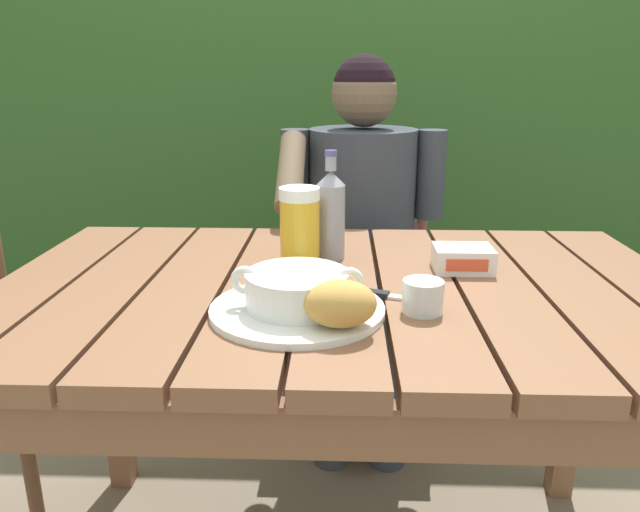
# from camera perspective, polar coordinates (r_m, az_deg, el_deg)

# --- Properties ---
(dining_table) EXTENTS (1.34, 0.82, 0.76)m
(dining_table) POSITION_cam_1_polar(r_m,az_deg,el_deg) (1.19, 1.85, -6.99)
(dining_table) COLOR brown
(dining_table) RESTS_ON ground_plane
(hedge_backdrop) EXTENTS (3.93, 0.81, 2.07)m
(hedge_backdrop) POSITION_cam_1_polar(r_m,az_deg,el_deg) (2.88, 3.53, 14.03)
(hedge_backdrop) COLOR #315A26
(hedge_backdrop) RESTS_ON ground_plane
(chair_near_diner) EXTENTS (0.49, 0.43, 0.96)m
(chair_near_diner) POSITION_cam_1_polar(r_m,az_deg,el_deg) (2.06, 3.67, -2.24)
(chair_near_diner) COLOR brown
(chair_near_diner) RESTS_ON ground_plane
(person_eating) EXTENTS (0.48, 0.47, 1.20)m
(person_eating) POSITION_cam_1_polar(r_m,az_deg,el_deg) (1.80, 3.88, 2.83)
(person_eating) COLOR #363B44
(person_eating) RESTS_ON ground_plane
(serving_plate) EXTENTS (0.30, 0.30, 0.01)m
(serving_plate) POSITION_cam_1_polar(r_m,az_deg,el_deg) (1.01, -2.26, -5.10)
(serving_plate) COLOR white
(serving_plate) RESTS_ON dining_table
(soup_bowl) EXTENTS (0.22, 0.17, 0.07)m
(soup_bowl) POSITION_cam_1_polar(r_m,az_deg,el_deg) (1.00, -2.29, -3.11)
(soup_bowl) COLOR white
(soup_bowl) RESTS_ON serving_plate
(bread_roll) EXTENTS (0.12, 0.09, 0.07)m
(bread_roll) POSITION_cam_1_polar(r_m,az_deg,el_deg) (0.92, 1.60, -4.57)
(bread_roll) COLOR gold
(bread_roll) RESTS_ON serving_plate
(beer_glass) EXTENTS (0.08, 0.08, 0.17)m
(beer_glass) POSITION_cam_1_polar(r_m,az_deg,el_deg) (1.24, -2.02, 2.79)
(beer_glass) COLOR gold
(beer_glass) RESTS_ON dining_table
(beer_bottle) EXTENTS (0.06, 0.06, 0.23)m
(beer_bottle) POSITION_cam_1_polar(r_m,az_deg,el_deg) (1.29, 0.95, 4.10)
(beer_bottle) COLOR gray
(beer_bottle) RESTS_ON dining_table
(water_glass_small) EXTENTS (0.07, 0.07, 0.06)m
(water_glass_small) POSITION_cam_1_polar(r_m,az_deg,el_deg) (1.02, 9.69, -3.82)
(water_glass_small) COLOR silver
(water_glass_small) RESTS_ON dining_table
(butter_tub) EXTENTS (0.12, 0.09, 0.05)m
(butter_tub) POSITION_cam_1_polar(r_m,az_deg,el_deg) (1.26, 13.39, -0.25)
(butter_tub) COLOR white
(butter_tub) RESTS_ON dining_table
(table_knife) EXTENTS (0.15, 0.07, 0.01)m
(table_knife) POSITION_cam_1_polar(r_m,az_deg,el_deg) (1.09, 6.34, -3.76)
(table_knife) COLOR silver
(table_knife) RESTS_ON dining_table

